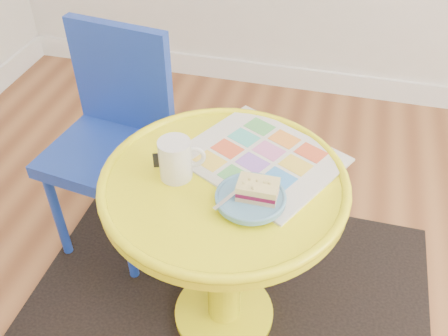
% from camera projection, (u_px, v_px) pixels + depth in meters
% --- Properties ---
extents(room_walls, '(4.00, 4.00, 4.00)m').
position_uv_depth(room_walls, '(132.00, 182.00, 2.04)').
color(room_walls, silver).
rests_on(room_walls, ground).
extents(rug, '(1.31, 1.11, 0.01)m').
position_uv_depth(rug, '(224.00, 314.00, 1.63)').
color(rug, black).
rests_on(rug, ground).
extents(side_table, '(0.62, 0.62, 0.59)m').
position_uv_depth(side_table, '(224.00, 226.00, 1.36)').
color(side_table, yellow).
rests_on(side_table, ground).
extents(chair, '(0.39, 0.39, 0.79)m').
position_uv_depth(chair, '(113.00, 131.00, 1.64)').
color(chair, '#1936A3').
rests_on(chair, ground).
extents(newspaper, '(0.48, 0.46, 0.01)m').
position_uv_depth(newspaper, '(261.00, 158.00, 1.31)').
color(newspaper, silver).
rests_on(newspaper, side_table).
extents(mug, '(0.11, 0.08, 0.11)m').
position_uv_depth(mug, '(176.00, 158.00, 1.22)').
color(mug, white).
rests_on(mug, side_table).
extents(plate, '(0.17, 0.17, 0.02)m').
position_uv_depth(plate, '(250.00, 198.00, 1.17)').
color(plate, '#568DB6').
rests_on(plate, newspaper).
extents(cake_slice, '(0.09, 0.06, 0.04)m').
position_uv_depth(cake_slice, '(258.00, 189.00, 1.15)').
color(cake_slice, '#D3BC8C').
rests_on(cake_slice, plate).
extents(fork, '(0.08, 0.13, 0.00)m').
position_uv_depth(fork, '(236.00, 192.00, 1.17)').
color(fork, silver).
rests_on(fork, plate).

